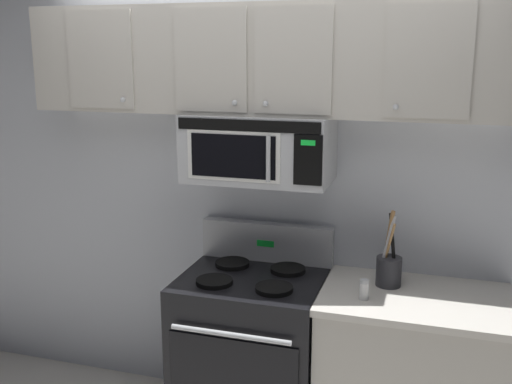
{
  "coord_description": "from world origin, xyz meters",
  "views": [
    {
      "loc": [
        0.91,
        -2.44,
        2.07
      ],
      "look_at": [
        0.0,
        0.49,
        1.35
      ],
      "focal_mm": 42.28,
      "sensor_mm": 36.0,
      "label": 1
    }
  ],
  "objects_px": {
    "stove_range": "(252,351)",
    "utensil_crock_charcoal": "(389,267)",
    "salt_shaker": "(364,290)",
    "over_range_microwave": "(259,148)"
  },
  "relations": [
    {
      "from": "stove_range",
      "to": "utensil_crock_charcoal",
      "type": "distance_m",
      "value": 0.88
    },
    {
      "from": "utensil_crock_charcoal",
      "to": "salt_shaker",
      "type": "relative_size",
      "value": 3.97
    },
    {
      "from": "stove_range",
      "to": "utensil_crock_charcoal",
      "type": "relative_size",
      "value": 2.83
    },
    {
      "from": "utensil_crock_charcoal",
      "to": "stove_range",
      "type": "bearing_deg",
      "value": -171.8
    },
    {
      "from": "stove_range",
      "to": "over_range_microwave",
      "type": "distance_m",
      "value": 1.11
    },
    {
      "from": "over_range_microwave",
      "to": "utensil_crock_charcoal",
      "type": "height_order",
      "value": "over_range_microwave"
    },
    {
      "from": "utensil_crock_charcoal",
      "to": "salt_shaker",
      "type": "bearing_deg",
      "value": -113.82
    },
    {
      "from": "stove_range",
      "to": "salt_shaker",
      "type": "xyz_separation_m",
      "value": [
        0.6,
        -0.12,
        0.48
      ]
    },
    {
      "from": "over_range_microwave",
      "to": "salt_shaker",
      "type": "bearing_deg",
      "value": -21.1
    },
    {
      "from": "stove_range",
      "to": "over_range_microwave",
      "type": "bearing_deg",
      "value": 90.14
    }
  ]
}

